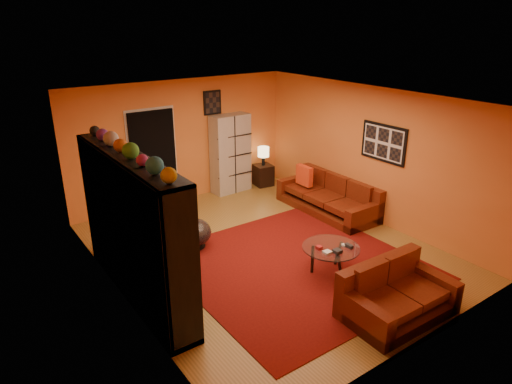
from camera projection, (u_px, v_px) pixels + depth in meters
floor at (266, 250)px, 7.90m from camera, size 6.00×6.00×0.00m
ceiling at (267, 99)px, 6.96m from camera, size 6.00×6.00×0.00m
wall_back at (183, 141)px, 9.71m from camera, size 6.00×0.00×6.00m
wall_front at (424, 252)px, 5.15m from camera, size 6.00×0.00×6.00m
wall_left at (116, 216)px, 6.08m from camera, size 0.00×6.00×6.00m
wall_right at (370, 155)px, 8.78m from camera, size 0.00×6.00×6.00m
rug at (296, 265)px, 7.42m from camera, size 3.60×3.60×0.01m
doorway at (154, 160)px, 9.41m from camera, size 0.95×0.10×2.04m
wall_art_right at (384, 143)px, 8.43m from camera, size 0.03×1.00×0.70m
wall_art_back at (212, 103)px, 9.83m from camera, size 0.42×0.03×0.52m
entertainment_unit at (134, 228)px, 6.29m from camera, size 0.45×3.00×2.10m
tv at (140, 235)px, 6.28m from camera, size 0.86×0.11×0.50m
sofa at (330, 197)px, 9.44m from camera, size 0.93×2.24×0.85m
loveseat at (394, 294)px, 6.15m from camera, size 1.54×0.95×0.85m
throw_pillow at (304, 175)px, 9.68m from camera, size 0.12×0.42×0.42m
coffee_table at (331, 250)px, 7.07m from camera, size 0.89×0.89×0.44m
storage_cabinet at (230, 154)px, 10.29m from camera, size 0.91×0.44×1.78m
bowl_chair at (193, 233)px, 7.91m from camera, size 0.63×0.63×0.52m
side_table at (263, 175)px, 10.87m from camera, size 0.45×0.45×0.50m
table_lamp at (263, 152)px, 10.67m from camera, size 0.27×0.27×0.44m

